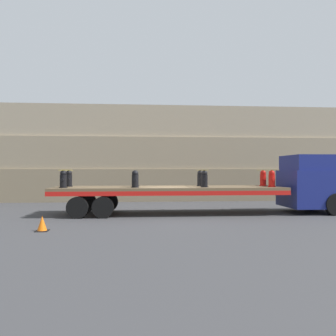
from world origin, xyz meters
The scene contains 16 objects.
ground_plane centered at (0.00, 0.00, 0.00)m, with size 120.00×120.00×0.00m, color #38383A.
rock_cliff centered at (0.00, 7.71, 3.26)m, with size 60.00×3.30×6.52m.
truck_cab centered at (7.23, 0.00, 1.44)m, with size 2.78×2.59×2.83m.
flatbed_trailer centered at (-0.74, 0.00, 1.06)m, with size 10.89×2.67×1.30m.
fire_hydrant_black_near_0 centered at (-4.85, -0.57, 1.68)m, with size 0.37×0.51×0.79m.
fire_hydrant_black_far_0 centered at (-4.85, 0.57, 1.68)m, with size 0.37×0.51×0.79m.
fire_hydrant_black_near_1 centered at (-1.62, -0.57, 1.68)m, with size 0.37×0.51×0.79m.
fire_hydrant_black_far_1 centered at (-1.62, 0.57, 1.68)m, with size 0.37×0.51×0.79m.
fire_hydrant_black_near_2 centered at (1.62, -0.57, 1.68)m, with size 0.37×0.51×0.79m.
fire_hydrant_black_far_2 centered at (1.62, 0.57, 1.68)m, with size 0.37×0.51×0.79m.
fire_hydrant_red_near_3 centered at (4.85, -0.57, 1.68)m, with size 0.37×0.51×0.79m.
fire_hydrant_red_far_3 centered at (4.85, 0.57, 1.68)m, with size 0.37×0.51×0.79m.
cargo_strap_rear centered at (-4.85, 0.00, 2.10)m, with size 0.05×2.77×0.01m.
cargo_strap_middle centered at (1.62, 0.00, 2.10)m, with size 0.05×2.77×0.01m.
cargo_strap_front centered at (4.85, 0.00, 2.10)m, with size 0.05×2.77×0.01m.
traffic_cone centered at (-4.70, -4.12, 0.25)m, with size 0.42×0.42×0.52m.
Camera 1 is at (-1.23, -15.67, 2.09)m, focal length 35.00 mm.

